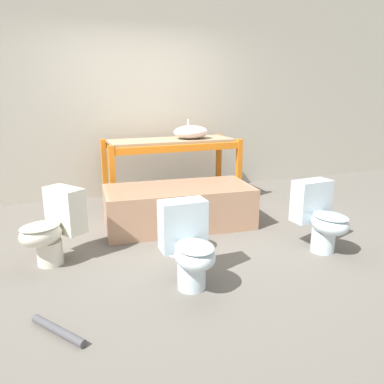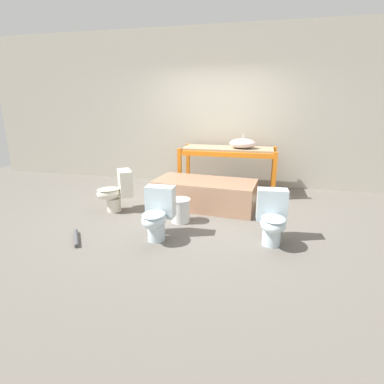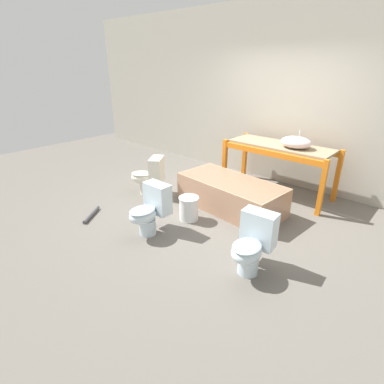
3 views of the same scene
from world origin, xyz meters
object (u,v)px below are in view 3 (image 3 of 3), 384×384
object	(u,v)px
sink_basin	(296,142)
toilet_extra	(149,176)
bathtub_main	(231,192)
bucket_white	(189,208)
toilet_near	(150,209)
toilet_far	(252,243)

from	to	relation	value
sink_basin	toilet_extra	size ratio (longest dim) A/B	0.73
bathtub_main	bucket_white	distance (m)	0.77
toilet_near	toilet_far	xyz separation A→B (m)	(1.46, 0.21, 0.00)
bathtub_main	toilet_extra	bearing A→B (deg)	-155.10
toilet_near	bucket_white	xyz separation A→B (m)	(0.14, 0.62, -0.16)
toilet_far	toilet_extra	bearing A→B (deg)	160.89
sink_basin	bucket_white	bearing A→B (deg)	-113.99
sink_basin	toilet_near	distance (m)	2.59
bathtub_main	toilet_near	world-z (taller)	toilet_near
toilet_near	sink_basin	bearing A→B (deg)	68.67
toilet_near	toilet_extra	distance (m)	1.31
bathtub_main	toilet_extra	distance (m)	1.47
toilet_extra	bucket_white	xyz separation A→B (m)	(1.15, -0.23, -0.16)
toilet_near	toilet_extra	bearing A→B (deg)	139.82
toilet_near	bucket_white	bearing A→B (deg)	77.03
toilet_near	bucket_white	distance (m)	0.66
bathtub_main	toilet_far	distance (m)	1.58
toilet_far	sink_basin	bearing A→B (deg)	99.97
toilet_near	bucket_white	world-z (taller)	toilet_near
toilet_extra	bucket_white	distance (m)	1.18
bucket_white	bathtub_main	bearing A→B (deg)	72.13
bathtub_main	sink_basin	bearing A→B (deg)	66.74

